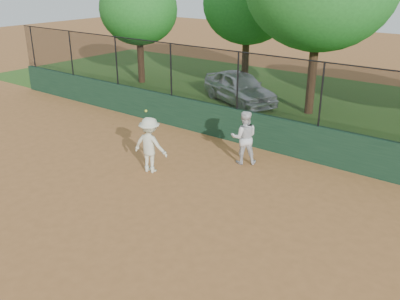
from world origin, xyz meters
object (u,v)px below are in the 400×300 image
Objects in this scene: parked_car at (239,87)px; tree_0 at (138,10)px; player_second at (244,137)px; tree_1 at (247,4)px; player_main at (150,145)px.

parked_car is 0.76× the size of tree_0.
tree_1 is at bearing -94.04° from player_second.
tree_1 is (-3.36, 10.63, 3.30)m from player_main.
tree_0 is (-6.43, 0.20, 3.08)m from parked_car.
parked_car is 8.28m from player_main.
parked_car is 6.97m from player_second.
player_second is at bearing 50.15° from player_main.
parked_car is at bearing 104.10° from player_main.
player_main is at bearing -72.48° from tree_1.
tree_1 reaches higher than parked_car.
player_second is 0.82× the size of player_main.
parked_car is 0.70× the size of tree_1.
player_second is at bearing -58.01° from tree_1.
player_main reaches higher than player_second.
player_main is 0.34× the size of tree_1.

